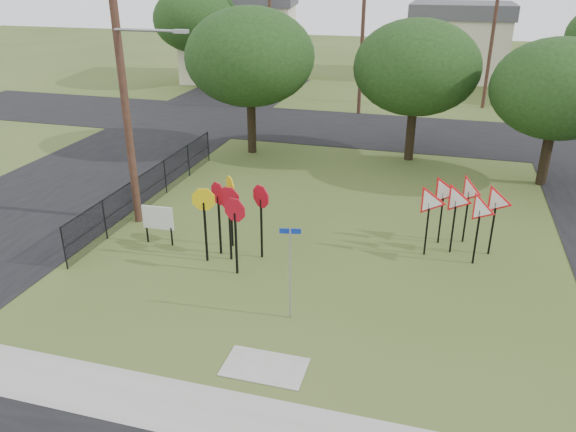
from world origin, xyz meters
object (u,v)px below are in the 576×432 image
object	(u,v)px
street_name_sign	(290,267)
yield_sign_cluster	(462,202)
stop_sign_cluster	(230,205)
info_board	(158,219)

from	to	relation	value
street_name_sign	yield_sign_cluster	size ratio (longest dim) A/B	0.88
stop_sign_cluster	yield_sign_cluster	xyz separation A→B (m)	(7.18, 2.55, -0.08)
stop_sign_cluster	yield_sign_cluster	size ratio (longest dim) A/B	0.83
stop_sign_cluster	info_board	bearing A→B (deg)	173.54
street_name_sign	info_board	world-z (taller)	street_name_sign
yield_sign_cluster	stop_sign_cluster	bearing A→B (deg)	-160.49
stop_sign_cluster	info_board	distance (m)	2.99
street_name_sign	info_board	size ratio (longest dim) A/B	1.92
yield_sign_cluster	street_name_sign	bearing A→B (deg)	-129.19
stop_sign_cluster	yield_sign_cluster	distance (m)	7.62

